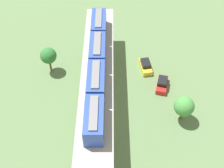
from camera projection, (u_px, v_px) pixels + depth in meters
The scene contains 7 objects.
ground_plane at pixel (98, 100), 52.90m from camera, with size 120.00×120.00×0.00m, color #5B7A4C.
viaduct at pixel (97, 79), 48.82m from camera, with size 5.20×35.80×7.03m.
train at pixel (96, 65), 46.60m from camera, with size 2.64×27.45×3.24m.
parked_car_red at pixel (161, 84), 54.57m from camera, with size 2.77×4.51×1.76m.
parked_car_yellow at pixel (145, 66), 57.76m from camera, with size 2.47×4.44×1.76m.
tree_near_viaduct at pixel (48, 56), 55.25m from camera, with size 3.06×3.06×5.29m.
tree_mid_lot at pixel (183, 106), 47.83m from camera, with size 3.34×3.34×4.95m.
Camera 1 is at (2.38, -33.58, 40.99)m, focal length 47.74 mm.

